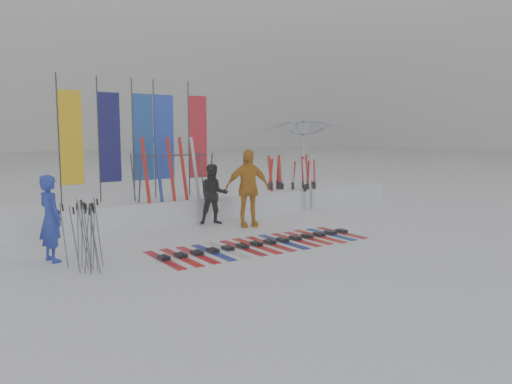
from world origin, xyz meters
TOP-DOWN VIEW (x-y plane):
  - ground at (0.00, 0.00)m, footprint 120.00×120.00m
  - snow_bank at (0.00, 4.60)m, footprint 14.00×1.60m
  - person_blue at (-4.33, 1.66)m, footprint 0.51×0.66m
  - person_black at (0.02, 3.29)m, footprint 0.92×0.82m
  - person_yellow at (0.59, 2.55)m, footprint 1.24×0.79m
  - tent_canopy at (5.07, 5.67)m, footprint 4.22×4.25m
  - ski_row at (-0.32, 0.57)m, footprint 4.71×1.68m
  - pole_cluster at (-3.96, 0.69)m, footprint 0.67×0.71m
  - feather_flags at (-1.40, 4.80)m, footprint 4.07×0.24m
  - ski_rack at (-0.71, 4.20)m, footprint 2.04×0.80m
  - upright_skis at (3.46, 4.26)m, footprint 1.61×1.13m

SIDE VIEW (x-z plane):
  - ground at x=0.00m, z-range 0.00..0.00m
  - ski_row at x=-0.32m, z-range 0.00..0.07m
  - snow_bank at x=0.00m, z-range 0.00..0.60m
  - pole_cluster at x=-3.96m, z-range -0.02..1.22m
  - person_black at x=0.02m, z-range 0.00..1.57m
  - upright_skis at x=3.46m, z-range -0.05..1.65m
  - person_blue at x=-4.33m, z-range 0.00..1.62m
  - person_yellow at x=0.59m, z-range 0.00..1.96m
  - ski_rack at x=-0.71m, z-range 0.77..2.00m
  - tent_canopy at x=5.07m, z-range 0.00..2.94m
  - feather_flags at x=-1.40m, z-range 0.64..3.84m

